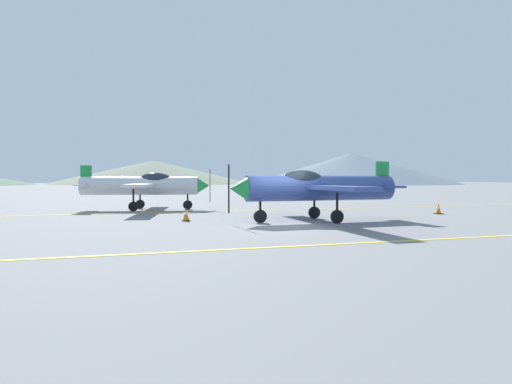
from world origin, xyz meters
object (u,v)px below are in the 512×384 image
object	(u,v)px
airplane_near	(315,187)
traffic_cone_front	(186,215)
traffic_cone_side	(438,209)
airplane_mid	(145,185)

from	to	relation	value
airplane_near	traffic_cone_front	world-z (taller)	airplane_near
airplane_near	traffic_cone_side	bearing A→B (deg)	11.43
traffic_cone_front	airplane_near	bearing A→B (deg)	-17.26
airplane_mid	traffic_cone_side	size ratio (longest dim) A/B	15.54
airplane_mid	traffic_cone_side	distance (m)	17.15
traffic_cone_side	airplane_near	bearing A→B (deg)	-168.57
airplane_near	traffic_cone_side	distance (m)	8.35
airplane_mid	traffic_cone_front	world-z (taller)	airplane_mid
airplane_mid	traffic_cone_side	xyz separation A→B (m)	(15.31, -7.63, -1.26)
airplane_mid	traffic_cone_front	distance (m)	7.81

